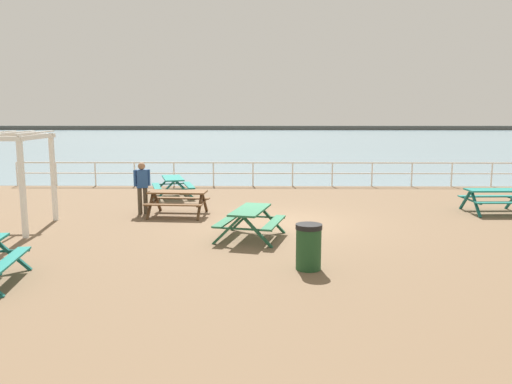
# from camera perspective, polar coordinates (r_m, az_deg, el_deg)

# --- Properties ---
(ground_plane) EXTENTS (30.00, 24.00, 0.20)m
(ground_plane) POSITION_cam_1_polar(r_m,az_deg,el_deg) (14.90, 2.52, -3.89)
(ground_plane) COLOR brown
(sea_band) EXTENTS (142.00, 90.00, 0.01)m
(sea_band) POSITION_cam_1_polar(r_m,az_deg,el_deg) (67.36, 1.11, 6.04)
(sea_band) COLOR gray
(sea_band) RESTS_ON ground
(distant_shoreline) EXTENTS (142.00, 6.00, 1.80)m
(distant_shoreline) POSITION_cam_1_polar(r_m,az_deg,el_deg) (110.33, 0.96, 7.08)
(distant_shoreline) COLOR #4C4C47
(distant_shoreline) RESTS_ON ground
(seaward_railing) EXTENTS (23.07, 0.07, 1.08)m
(seaward_railing) POSITION_cam_1_polar(r_m,az_deg,el_deg) (22.41, 1.92, 2.55)
(seaward_railing) COLOR white
(seaward_railing) RESTS_ON ground
(picnic_table_near_left) EXTENTS (1.91, 1.67, 0.80)m
(picnic_table_near_left) POSITION_cam_1_polar(r_m,az_deg,el_deg) (16.05, -8.88, -0.58)
(picnic_table_near_left) COLOR brown
(picnic_table_near_left) RESTS_ON ground
(picnic_table_near_right) EXTENTS (1.84, 1.59, 0.80)m
(picnic_table_near_right) POSITION_cam_1_polar(r_m,az_deg,el_deg) (17.98, 25.48, -0.34)
(picnic_table_near_right) COLOR #1E7A70
(picnic_table_near_right) RESTS_ON ground
(picnic_table_far_left) EXTENTS (1.93, 2.14, 0.80)m
(picnic_table_far_left) POSITION_cam_1_polar(r_m,az_deg,el_deg) (19.63, -9.42, 1.09)
(picnic_table_far_left) COLOR #1E7A70
(picnic_table_far_left) RESTS_ON ground
(picnic_table_far_right) EXTENTS (1.88, 2.10, 0.80)m
(picnic_table_far_right) POSITION_cam_1_polar(r_m,az_deg,el_deg) (12.89, -0.65, -2.76)
(picnic_table_far_right) COLOR #286B47
(picnic_table_far_right) RESTS_ON ground
(visitor) EXTENTS (0.49, 0.34, 1.66)m
(visitor) POSITION_cam_1_polar(r_m,az_deg,el_deg) (16.46, -12.79, 0.82)
(visitor) COLOR #4C4233
(visitor) RESTS_ON ground
(litter_bin) EXTENTS (0.55, 0.55, 0.95)m
(litter_bin) POSITION_cam_1_polar(r_m,az_deg,el_deg) (10.42, 5.99, -6.18)
(litter_bin) COLOR #1E4723
(litter_bin) RESTS_ON ground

